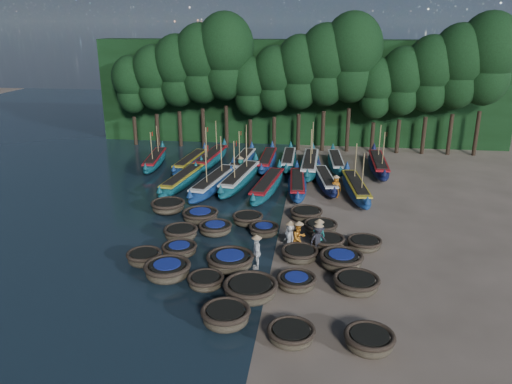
# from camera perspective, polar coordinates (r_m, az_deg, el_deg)

# --- Properties ---
(ground) EXTENTS (120.00, 120.00, 0.00)m
(ground) POSITION_cam_1_polar(r_m,az_deg,el_deg) (29.10, 2.62, -4.69)
(ground) COLOR gray
(ground) RESTS_ON ground
(foliage_wall) EXTENTS (40.00, 3.00, 10.00)m
(foliage_wall) POSITION_cam_1_polar(r_m,az_deg,el_deg) (50.57, 5.05, 11.30)
(foliage_wall) COLOR black
(foliage_wall) RESTS_ON ground
(coracle_2) EXTENTS (2.21, 2.21, 0.82)m
(coracle_2) POSITION_cam_1_polar(r_m,az_deg,el_deg) (20.60, -3.48, -13.97)
(coracle_2) COLOR brown
(coracle_2) RESTS_ON ground
(coracle_3) EXTENTS (1.97, 1.97, 0.65)m
(coracle_3) POSITION_cam_1_polar(r_m,az_deg,el_deg) (19.77, 4.05, -15.90)
(coracle_3) COLOR brown
(coracle_3) RESTS_ON ground
(coracle_4) EXTENTS (1.92, 1.92, 0.76)m
(coracle_4) POSITION_cam_1_polar(r_m,az_deg,el_deg) (19.73, 12.82, -16.24)
(coracle_4) COLOR brown
(coracle_4) RESTS_ON ground
(coracle_5) EXTENTS (2.57, 2.57, 0.85)m
(coracle_5) POSITION_cam_1_polar(r_m,az_deg,el_deg) (24.23, -10.07, -8.81)
(coracle_5) COLOR brown
(coracle_5) RESTS_ON ground
(coracle_6) EXTENTS (2.01, 2.01, 0.64)m
(coracle_6) POSITION_cam_1_polar(r_m,az_deg,el_deg) (23.32, -5.76, -10.11)
(coracle_6) COLOR brown
(coracle_6) RESTS_ON ground
(coracle_7) EXTENTS (2.77, 2.77, 0.81)m
(coracle_7) POSITION_cam_1_polar(r_m,az_deg,el_deg) (22.38, -0.63, -11.06)
(coracle_7) COLOR brown
(coracle_7) RESTS_ON ground
(coracle_8) EXTENTS (1.84, 1.84, 0.65)m
(coracle_8) POSITION_cam_1_polar(r_m,az_deg,el_deg) (23.23, 4.63, -10.18)
(coracle_8) COLOR brown
(coracle_8) RESTS_ON ground
(coracle_9) EXTENTS (2.51, 2.51, 0.73)m
(coracle_9) POSITION_cam_1_polar(r_m,az_deg,el_deg) (23.36, 11.40, -10.22)
(coracle_9) COLOR brown
(coracle_9) RESTS_ON ground
(coracle_10) EXTENTS (2.11, 2.11, 0.71)m
(coracle_10) POSITION_cam_1_polar(r_m,az_deg,el_deg) (25.87, -12.65, -7.31)
(coracle_10) COLOR brown
(coracle_10) RESTS_ON ground
(coracle_11) EXTENTS (1.87, 1.87, 0.64)m
(coracle_11) POSITION_cam_1_polar(r_m,az_deg,el_deg) (26.48, -8.74, -6.51)
(coracle_11) COLOR brown
(coracle_11) RESTS_ON ground
(coracle_12) EXTENTS (2.60, 2.60, 0.79)m
(coracle_12) POSITION_cam_1_polar(r_m,az_deg,el_deg) (24.85, -2.97, -7.86)
(coracle_12) COLOR brown
(coracle_12) RESTS_ON ground
(coracle_13) EXTENTS (1.93, 1.93, 0.69)m
(coracle_13) POSITION_cam_1_polar(r_m,az_deg,el_deg) (25.73, 5.00, -7.09)
(coracle_13) COLOR brown
(coracle_13) RESTS_ON ground
(coracle_14) EXTENTS (2.65, 2.65, 0.81)m
(coracle_14) POSITION_cam_1_polar(r_m,az_deg,el_deg) (25.22, 9.70, -7.68)
(coracle_14) COLOR brown
(coracle_14) RESTS_ON ground
(coracle_15) EXTENTS (2.10, 2.10, 0.77)m
(coracle_15) POSITION_cam_1_polar(r_m,az_deg,el_deg) (28.27, -8.58, -4.66)
(coracle_15) COLOR brown
(coracle_15) RESTS_ON ground
(coracle_16) EXTENTS (2.23, 2.23, 0.67)m
(coracle_16) POSITION_cam_1_polar(r_m,az_deg,el_deg) (28.78, -4.66, -4.17)
(coracle_16) COLOR brown
(coracle_16) RESTS_ON ground
(coracle_17) EXTENTS (1.80, 1.80, 0.67)m
(coracle_17) POSITION_cam_1_polar(r_m,az_deg,el_deg) (28.50, 0.91, -4.34)
(coracle_17) COLOR brown
(coracle_17) RESTS_ON ground
(coracle_18) EXTENTS (2.30, 2.30, 0.67)m
(coracle_18) POSITION_cam_1_polar(r_m,az_deg,el_deg) (27.27, 8.12, -5.67)
(coracle_18) COLOR brown
(coracle_18) RESTS_ON ground
(coracle_19) EXTENTS (2.20, 2.20, 0.63)m
(coracle_19) POSITION_cam_1_polar(r_m,az_deg,el_deg) (27.48, 12.28, -5.79)
(coracle_19) COLOR brown
(coracle_19) RESTS_ON ground
(coracle_20) EXTENTS (2.48, 2.48, 0.78)m
(coracle_20) POSITION_cam_1_polar(r_m,az_deg,el_deg) (32.37, -10.01, -1.62)
(coracle_20) COLOR brown
(coracle_20) RESTS_ON ground
(coracle_21) EXTENTS (2.72, 2.72, 0.72)m
(coracle_21) POSITION_cam_1_polar(r_m,az_deg,el_deg) (30.64, -6.37, -2.70)
(coracle_21) COLOR brown
(coracle_21) RESTS_ON ground
(coracle_22) EXTENTS (1.90, 1.90, 0.69)m
(coracle_22) POSITION_cam_1_polar(r_m,az_deg,el_deg) (30.00, -0.95, -3.10)
(coracle_22) COLOR brown
(coracle_22) RESTS_ON ground
(coracle_23) EXTENTS (2.05, 2.05, 0.70)m
(coracle_23) POSITION_cam_1_polar(r_m,az_deg,el_deg) (30.90, 5.75, -2.52)
(coracle_23) COLOR brown
(coracle_23) RESTS_ON ground
(coracle_24) EXTENTS (2.29, 2.29, 0.67)m
(coracle_24) POSITION_cam_1_polar(r_m,az_deg,el_deg) (29.11, 7.37, -4.00)
(coracle_24) COLOR brown
(coracle_24) RESTS_ON ground
(long_boat_2) EXTENTS (2.47, 8.09, 1.44)m
(long_boat_2) POSITION_cam_1_polar(r_m,az_deg,el_deg) (37.25, -8.37, 1.38)
(long_boat_2) COLOR #0F5A57
(long_boat_2) RESTS_ON ground
(long_boat_3) EXTENTS (2.97, 8.76, 3.77)m
(long_boat_3) POSITION_cam_1_polar(r_m,az_deg,el_deg) (36.15, -4.81, 1.06)
(long_boat_3) COLOR navy
(long_boat_3) RESTS_ON ground
(long_boat_4) EXTENTS (2.82, 8.95, 3.84)m
(long_boat_4) POSITION_cam_1_polar(r_m,az_deg,el_deg) (37.02, -1.83, 1.57)
(long_boat_4) COLOR #0F5A57
(long_boat_4) RESTS_ON ground
(long_boat_5) EXTENTS (2.50, 8.31, 1.47)m
(long_boat_5) POSITION_cam_1_polar(r_m,az_deg,el_deg) (35.51, 1.32, 0.73)
(long_boat_5) COLOR #0F5A57
(long_boat_5) RESTS_ON ground
(long_boat_6) EXTENTS (1.78, 7.66, 1.35)m
(long_boat_6) POSITION_cam_1_polar(r_m,az_deg,el_deg) (36.04, 4.73, 0.87)
(long_boat_6) COLOR navy
(long_boat_6) RESTS_ON ground
(long_boat_7) EXTENTS (2.44, 7.32, 1.30)m
(long_boat_7) POSITION_cam_1_polar(r_m,az_deg,el_deg) (37.21, 7.94, 1.30)
(long_boat_7) COLOR black
(long_boat_7) RESTS_ON ground
(long_boat_8) EXTENTS (2.39, 8.19, 3.50)m
(long_boat_8) POSITION_cam_1_polar(r_m,az_deg,el_deg) (35.71, 11.33, 0.45)
(long_boat_8) COLOR navy
(long_boat_8) RESTS_ON ground
(long_boat_9) EXTENTS (2.23, 7.57, 3.24)m
(long_boat_9) POSITION_cam_1_polar(r_m,az_deg,el_deg) (43.19, -11.48, 3.60)
(long_boat_9) COLOR #0F5A57
(long_boat_9) RESTS_ON ground
(long_boat_10) EXTENTS (2.10, 7.73, 1.37)m
(long_boat_10) POSITION_cam_1_polar(r_m,az_deg,el_deg) (42.10, -7.48, 3.44)
(long_boat_10) COLOR navy
(long_boat_10) RESTS_ON ground
(long_boat_11) EXTENTS (2.22, 8.39, 3.58)m
(long_boat_11) POSITION_cam_1_polar(r_m,az_deg,el_deg) (42.83, -5.12, 3.86)
(long_boat_11) COLOR #0F5A57
(long_boat_11) RESTS_ON ground
(long_boat_12) EXTENTS (1.96, 8.11, 3.45)m
(long_boat_12) POSITION_cam_1_polar(r_m,az_deg,el_deg) (41.76, -1.56, 3.51)
(long_boat_12) COLOR navy
(long_boat_12) RESTS_ON ground
(long_boat_13) EXTENTS (1.48, 7.82, 1.38)m
(long_boat_13) POSITION_cam_1_polar(r_m,az_deg,el_deg) (42.20, 1.30, 3.64)
(long_boat_13) COLOR navy
(long_boat_13) RESTS_ON ground
(long_boat_14) EXTENTS (1.44, 7.61, 1.34)m
(long_boat_14) POSITION_cam_1_polar(r_m,az_deg,el_deg) (42.51, 3.74, 3.70)
(long_boat_14) COLOR #0F5A57
(long_boat_14) RESTS_ON ground
(long_boat_15) EXTENTS (1.77, 9.09, 3.86)m
(long_boat_15) POSITION_cam_1_polar(r_m,az_deg,el_deg) (40.90, 6.18, 3.16)
(long_boat_15) COLOR #0F5A57
(long_boat_15) RESTS_ON ground
(long_boat_16) EXTENTS (1.81, 7.53, 1.33)m
(long_boat_16) POSITION_cam_1_polar(r_m,az_deg,el_deg) (42.18, 9.14, 3.37)
(long_boat_16) COLOR #0F5A57
(long_boat_16) RESTS_ON ground
(long_boat_17) EXTENTS (1.52, 8.57, 3.64)m
(long_boat_17) POSITION_cam_1_polar(r_m,az_deg,el_deg) (41.90, 13.80, 3.05)
(long_boat_17) COLOR black
(long_boat_17) RESTS_ON ground
(fisherman_0) EXTENTS (0.85, 0.95, 1.84)m
(fisherman_0) POSITION_cam_1_polar(r_m,az_deg,el_deg) (26.56, 3.94, -5.03)
(fisherman_0) COLOR silver
(fisherman_0) RESTS_ON ground
(fisherman_1) EXTENTS (0.64, 0.52, 1.92)m
(fisherman_1) POSITION_cam_1_polar(r_m,az_deg,el_deg) (26.73, 7.20, -4.81)
(fisherman_1) COLOR #1B756C
(fisherman_1) RESTS_ON ground
(fisherman_2) EXTENTS (1.06, 1.05, 1.93)m
(fisherman_2) POSITION_cam_1_polar(r_m,az_deg,el_deg) (26.35, 4.90, -5.18)
(fisherman_2) COLOR #B36517
(fisherman_2) RESTS_ON ground
(fisherman_3) EXTENTS (1.23, 1.18, 1.88)m
(fisherman_3) POSITION_cam_1_polar(r_m,az_deg,el_deg) (26.36, 7.13, -5.34)
(fisherman_3) COLOR black
(fisherman_3) RESTS_ON ground
(fisherman_4) EXTENTS (0.52, 1.04, 1.90)m
(fisherman_4) POSITION_cam_1_polar(r_m,az_deg,el_deg) (24.72, 0.09, -6.80)
(fisherman_4) COLOR silver
(fisherman_4) RESTS_ON ground
(fisherman_5) EXTENTS (1.14, 1.44, 1.73)m
(fisherman_5) POSITION_cam_1_polar(r_m,az_deg,el_deg) (39.34, -1.75, 2.93)
(fisherman_5) COLOR #1B756C
(fisherman_5) RESTS_ON ground
(fisherman_6) EXTENTS (0.81, 0.62, 1.70)m
(fisherman_6) POSITION_cam_1_polar(r_m,az_deg,el_deg) (35.11, 9.12, 0.72)
(fisherman_6) COLOR #B36517
(fisherman_6) RESTS_ON ground
(tree_0) EXTENTS (3.68, 3.68, 8.68)m
(tree_0) POSITION_cam_1_polar(r_m,az_deg,el_deg) (50.31, -14.06, 11.90)
(tree_0) COLOR black
(tree_0) RESTS_ON ground
(tree_1) EXTENTS (4.09, 4.09, 9.65)m
(tree_1) POSITION_cam_1_polar(r_m,az_deg,el_deg) (49.45, -11.57, 12.75)
(tree_1) COLOR black
(tree_1) RESTS_ON ground
(tree_2) EXTENTS (4.51, 4.51, 10.63)m
(tree_2) POSITION_cam_1_polar(r_m,az_deg,el_deg) (48.70, -8.99, 13.61)
(tree_2) COLOR black
(tree_2) RESTS_ON ground
(tree_3) EXTENTS (4.92, 4.92, 11.60)m
(tree_3) POSITION_cam_1_polar(r_m,az_deg,el_deg) (48.06, -6.31, 14.46)
(tree_3) COLOR black
(tree_3) RESTS_ON ground
(tree_4) EXTENTS (5.34, 5.34, 12.58)m
(tree_4) POSITION_cam_1_polar(r_m,az_deg,el_deg) (47.52, -3.55, 15.30)
(tree_4) COLOR black
(tree_4) RESTS_ON ground
(tree_5) EXTENTS (3.68, 3.68, 8.68)m
(tree_5) POSITION_cam_1_polar(r_m,az_deg,el_deg) (47.39, -0.68, 12.05)
(tree_5) COLOR black
(tree_5) RESTS_ON ground
(tree_6) EXTENTS (4.09, 4.09, 9.65)m
(tree_6) POSITION_cam_1_polar(r_m,az_deg,el_deg) (47.05, 2.16, 12.81)
(tree_6) COLOR black
(tree_6) RESTS_ON ground
(tree_7) EXTENTS (4.51, 4.51, 10.63)m
(tree_7) POSITION_cam_1_polar(r_m,az_deg,el_deg) (46.83, 5.05, 13.56)
(tree_7) COLOR black
(tree_7) RESTS_ON ground
(tree_8) EXTENTS (4.92, 4.92, 11.60)m
(tree_8) POSITION_cam_1_polar(r_m,az_deg,el_deg) (46.73, 7.98, 14.27)
(tree_8) COLOR black
(tree_8) RESTS_ON ground
(tree_9) EXTENTS (5.34, 5.34, 12.58)m
(tree_9) POSITION_cam_1_polar(r_m,az_deg,el_deg) (46.75, 10.94, 14.95)
(tree_9) COLOR black
(tree_9) RESTS_ON ground
(tree_10) EXTENTS (3.68, 3.68, 8.68)m
(tree_10) POSITION_cam_1_polar(r_m,az_deg,el_deg) (47.18, 13.57, 11.50)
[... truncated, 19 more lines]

